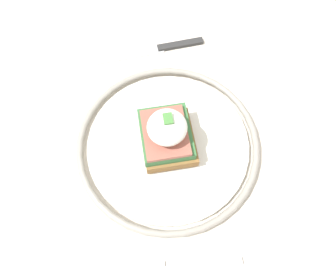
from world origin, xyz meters
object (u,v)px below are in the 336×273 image
plate (168,144)px  fork (184,268)px  sandwich (167,134)px  knife (159,49)px

plate → fork: (-0.17, 0.01, -0.01)m
sandwich → plate: bearing=-73.9°
sandwich → knife: size_ratio=0.46×
plate → knife: size_ratio=1.43×
plate → fork: plate is taller
knife → fork: bearing=176.3°
sandwich → fork: bearing=177.8°
fork → knife: 0.36m
sandwich → knife: bearing=-5.1°
knife → sandwich: bearing=174.9°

